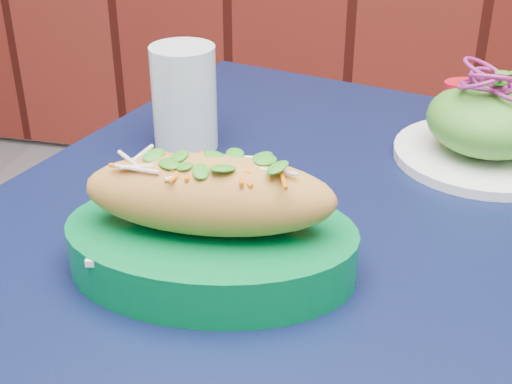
# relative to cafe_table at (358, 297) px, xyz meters

# --- Properties ---
(cafe_table) EXTENTS (0.97, 0.97, 0.75)m
(cafe_table) POSITION_rel_cafe_table_xyz_m (0.00, 0.00, 0.00)
(cafe_table) COLOR black
(cafe_table) RESTS_ON ground
(banh_mi_basket) EXTENTS (0.28, 0.20, 0.12)m
(banh_mi_basket) POSITION_rel_cafe_table_xyz_m (-0.13, -0.11, 0.14)
(banh_mi_basket) COLOR #01692F
(banh_mi_basket) RESTS_ON cafe_table
(salad_plate) EXTENTS (0.22, 0.22, 0.12)m
(salad_plate) POSITION_rel_cafe_table_xyz_m (0.12, 0.19, 0.13)
(salad_plate) COLOR white
(salad_plate) RESTS_ON cafe_table
(water_glass) EXTENTS (0.08, 0.08, 0.13)m
(water_glass) POSITION_rel_cafe_table_xyz_m (-0.24, 0.15, 0.15)
(water_glass) COLOR silver
(water_glass) RESTS_ON cafe_table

